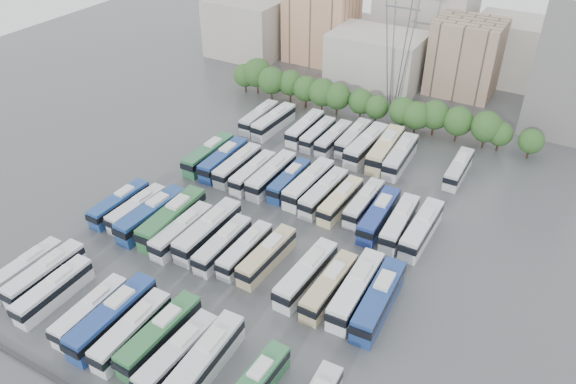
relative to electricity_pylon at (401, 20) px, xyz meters
The scene contains 49 objects.
ground 53.41m from the electricity_pylon, 92.29° to the right, with size 220.00×220.00×0.00m, color #424447.
tree_line 17.00m from the electricity_pylon, 118.61° to the right, with size 64.98×7.56×7.99m.
city_buildings 26.15m from the electricity_pylon, 113.40° to the left, with size 102.00×35.00×20.00m.
electricity_pylon is the anchor object (origin of this frame).
bus_r0_s0 78.76m from the electricity_pylon, 107.83° to the right, with size 2.49×10.94×3.43m.
bus_r0_s1 77.45m from the electricity_pylon, 105.58° to the right, with size 2.63×11.81×3.70m.
bus_r0_s2 78.13m from the electricity_pylon, 102.87° to the right, with size 2.60×11.38×3.56m.
bus_r0_s4 77.18m from the electricity_pylon, 97.86° to the right, with size 2.61×11.13×3.48m.
bus_r0_s5 76.36m from the electricity_pylon, 95.41° to the right, with size 2.88×13.07×4.10m.
bus_r0_s6 76.49m from the electricity_pylon, 92.85° to the right, with size 2.80×11.84×3.70m.
bus_r0_s7 75.35m from the electricity_pylon, 90.31° to the right, with size 3.03×12.37×3.86m.
bus_r0_s8 76.59m from the electricity_pylon, 87.57° to the right, with size 3.06×11.98×3.73m.
bus_r0_s9 76.12m from the electricity_pylon, 85.09° to the right, with size 3.25×12.94×4.03m.
bus_r1_s0 62.98m from the electricity_pylon, 112.57° to the right, with size 2.69×11.24×3.51m.
bus_r1_s1 61.56m from the electricity_pylon, 109.80° to the right, with size 2.74×11.11×3.46m.
bus_r1_s2 60.83m from the electricity_pylon, 106.71° to the right, with size 3.40×12.92×4.02m.
bus_r1_s3 59.27m from the electricity_pylon, 103.64° to the right, with size 3.31×13.54×4.22m.
bus_r1_s4 60.12m from the electricity_pylon, 100.43° to the right, with size 2.78×11.86×3.71m.
bus_r1_s5 57.89m from the electricity_pylon, 97.35° to the right, with size 2.98×13.10×4.10m.
bus_r1_s6 58.87m from the electricity_pylon, 93.69° to the right, with size 2.55×11.41×3.58m.
bus_r1_s7 58.20m from the electricity_pylon, 90.35° to the right, with size 2.49×10.94×3.43m.
bus_r1_s8 57.90m from the electricity_pylon, 86.90° to the right, with size 2.99×11.58×3.60m.
bus_r1_s10 59.27m from the electricity_pylon, 80.43° to the right, with size 3.30×12.53×3.89m.
bus_r1_s11 60.37m from the electricity_pylon, 77.03° to the right, with size 2.84×11.87×3.71m.
bus_r1_s12 60.25m from the electricity_pylon, 73.64° to the right, with size 3.21×13.15×4.10m.
bus_r1_s13 61.44m from the electricity_pylon, 70.76° to the right, with size 3.42×13.27×4.13m.
bus_r2_s1 45.46m from the electricity_pylon, 118.44° to the right, with size 2.74×12.29×3.85m.
bus_r2_s2 44.22m from the electricity_pylon, 114.33° to the right, with size 2.92×12.19×3.81m.
bus_r2_s3 43.40m from the electricity_pylon, 110.10° to the right, with size 2.55×11.64×3.65m.
bus_r2_s4 42.93m from the electricity_pylon, 105.00° to the right, with size 2.48×11.31×3.55m.
bus_r2_s5 41.66m from the electricity_pylon, 100.58° to the right, with size 2.72×12.43×3.90m.
bus_r2_s6 41.06m from the electricity_pylon, 95.73° to the right, with size 2.48×11.08×3.47m.
bus_r2_s7 40.44m from the electricity_pylon, 90.53° to the right, with size 3.18×12.76×3.98m.
bus_r2_s8 41.49m from the electricity_pylon, 85.64° to the right, with size 3.14×12.12×3.77m.
bus_r2_s9 42.36m from the electricity_pylon, 81.00° to the right, with size 2.89×11.38×3.54m.
bus_r2_s10 41.87m from the electricity_pylon, 75.65° to the right, with size 2.47×11.10×3.48m.
bus_r2_s11 44.53m from the electricity_pylon, 71.92° to the right, with size 3.06×12.30×3.84m.
bus_r2_s12 45.76m from the electricity_pylon, 67.74° to the right, with size 3.13×12.05×3.75m.
bus_r2_s13 46.94m from the electricity_pylon, 63.68° to the right, with size 2.80×12.52×3.92m.
bus_r3_s1 33.20m from the electricity_pylon, 135.19° to the right, with size 2.69×11.50×3.60m.
bus_r3_s2 31.27m from the electricity_pylon, 129.36° to the right, with size 3.18×12.29×3.82m.
bus_r3_s4 27.85m from the electricity_pylon, 117.37° to the right, with size 2.67×11.67×3.65m.
bus_r3_s5 27.53m from the electricity_pylon, 108.89° to the right, with size 2.43×10.79×3.38m.
bus_r3_s6 27.00m from the electricity_pylon, 99.98° to the right, with size 2.63×11.24×3.51m.
bus_r3_s7 25.27m from the electricity_pylon, 91.53° to the right, with size 2.66×11.69×3.66m.
bus_r3_s8 26.57m from the electricity_pylon, 82.12° to the right, with size 3.45×13.37×4.16m.
bus_r3_s9 26.95m from the electricity_pylon, 72.54° to the right, with size 3.65×13.67×4.25m.
bus_r3_s10 28.53m from the electricity_pylon, 65.73° to the right, with size 3.31×12.75×3.97m.
bus_r3_s13 32.54m from the electricity_pylon, 45.47° to the right, with size 2.49×11.08×3.47m.
Camera 1 is at (36.35, -54.70, 51.71)m, focal length 35.00 mm.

